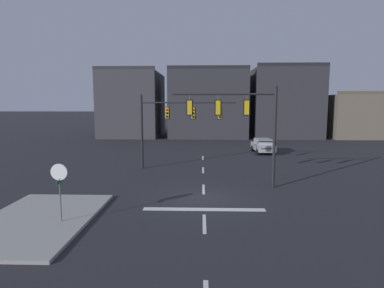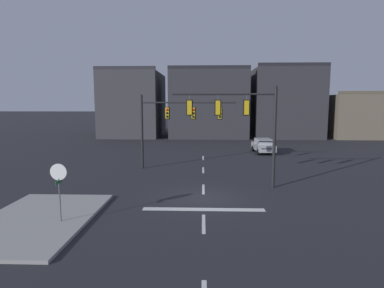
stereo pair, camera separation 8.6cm
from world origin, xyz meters
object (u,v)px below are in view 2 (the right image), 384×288
signal_mast_near_side (241,118)px  signal_mast_far_side (173,118)px  stop_sign (59,179)px  car_lot_nearside (263,145)px

signal_mast_near_side → signal_mast_far_side: signal_mast_near_side is taller
stop_sign → car_lot_nearside: (13.27, 21.78, -1.29)m
signal_mast_far_side → car_lot_nearside: signal_mast_far_side is taller
signal_mast_far_side → stop_sign: signal_mast_far_side is taller
signal_mast_far_side → stop_sign: bearing=-107.5°
stop_sign → car_lot_nearside: bearing=58.6°
signal_mast_far_side → signal_mast_near_side: bearing=-49.5°
stop_sign → car_lot_nearside: size_ratio=0.63×
signal_mast_near_side → stop_sign: signal_mast_near_side is taller
signal_mast_near_side → signal_mast_far_side: (-4.98, 5.83, -0.33)m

